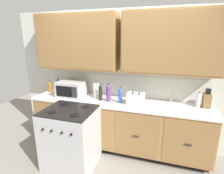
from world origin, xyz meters
TOP-DOWN VIEW (x-y plane):
  - ground_plane at (0.00, 0.00)m, footprint 8.00×8.00m
  - wall_unit at (0.00, 0.50)m, footprint 4.25×0.40m
  - counter_run at (0.00, 0.30)m, footprint 3.08×0.64m
  - stove_range at (-0.58, -0.33)m, footprint 0.76×0.68m
  - microwave at (-0.89, 0.30)m, footprint 0.48×0.37m
  - toaster at (0.32, 0.23)m, footprint 0.28×0.18m
  - knife_block at (1.39, 0.43)m, footprint 0.11×0.14m
  - sink_faucet at (0.88, 0.51)m, footprint 0.02×0.02m
  - paper_towel_roll at (-0.42, 0.37)m, footprint 0.12×0.12m
  - bottle_clear at (1.27, 0.40)m, footprint 0.07×0.07m
  - bottle_teal at (-1.27, 0.46)m, footprint 0.06×0.06m
  - bottle_blue at (0.06, 0.24)m, footprint 0.07×0.07m
  - bottle_amber at (-1.43, 0.42)m, footprint 0.07×0.07m
  - bottle_dark at (-0.30, 0.26)m, footprint 0.07×0.07m
  - bottle_violet at (-0.15, 0.24)m, footprint 0.08×0.08m

SIDE VIEW (x-z plane):
  - ground_plane at x=0.00m, z-range 0.00..0.00m
  - stove_range at x=-0.58m, z-range 0.00..0.95m
  - counter_run at x=0.00m, z-range 0.01..0.93m
  - toaster at x=0.32m, z-range 0.92..1.11m
  - sink_faucet at x=0.88m, z-range 0.92..1.12m
  - bottle_amber at x=-1.43m, z-range 0.91..1.14m
  - knife_block at x=1.39m, z-range 0.88..1.19m
  - bottle_clear at x=1.27m, z-range 0.91..1.16m
  - paper_towel_roll at x=-0.42m, z-range 0.92..1.18m
  - bottle_blue at x=0.06m, z-range 0.91..1.18m
  - bottle_teal at x=-1.27m, z-range 0.91..1.20m
  - microwave at x=-0.89m, z-range 0.92..1.20m
  - bottle_dark at x=-0.30m, z-range 0.91..1.20m
  - bottle_violet at x=-0.15m, z-range 0.91..1.23m
  - wall_unit at x=0.00m, z-range 0.43..2.88m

